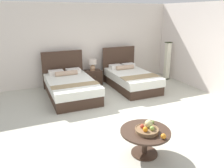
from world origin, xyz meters
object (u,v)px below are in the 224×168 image
object	(u,v)px
bed_near_corner	(131,79)
loose_apple	(153,122)
bed_near_window	(71,87)
loose_orange	(163,136)
table_lamp	(92,63)
nightstand	(93,77)
fruit_bowl	(147,129)
coffee_table	(145,136)
floor_lamp_corner	(167,61)

from	to	relation	value
bed_near_corner	loose_apple	world-z (taller)	bed_near_corner
bed_near_corner	loose_apple	size ratio (longest dim) A/B	30.62
bed_near_window	loose_orange	size ratio (longest dim) A/B	24.27
table_lamp	loose_apple	distance (m)	4.19
nightstand	fruit_bowl	size ratio (longest dim) A/B	1.35
bed_near_window	coffee_table	world-z (taller)	bed_near_window
fruit_bowl	loose_apple	world-z (taller)	fruit_bowl
floor_lamp_corner	bed_near_window	bearing A→B (deg)	-174.43
coffee_table	loose_apple	size ratio (longest dim) A/B	12.96
bed_near_corner	loose_orange	distance (m)	4.05
nightstand	coffee_table	xyz separation A→B (m)	(-0.48, -4.31, 0.11)
bed_near_corner	coffee_table	distance (m)	3.77
table_lamp	floor_lamp_corner	bearing A→B (deg)	-10.51
bed_near_corner	nightstand	world-z (taller)	bed_near_corner
loose_apple	bed_near_window	bearing A→B (deg)	103.44
loose_apple	floor_lamp_corner	world-z (taller)	floor_lamp_corner
fruit_bowl	nightstand	bearing A→B (deg)	83.70
nightstand	loose_apple	distance (m)	4.17
coffee_table	floor_lamp_corner	bearing A→B (deg)	49.17
bed_near_window	loose_apple	xyz separation A→B (m)	(0.78, -3.28, 0.20)
table_lamp	nightstand	bearing A→B (deg)	-90.00
loose_orange	table_lamp	bearing A→B (deg)	85.68
loose_apple	loose_orange	distance (m)	0.52
table_lamp	loose_orange	world-z (taller)	table_lamp
bed_near_corner	coffee_table	world-z (taller)	bed_near_corner
bed_near_window	coffee_table	distance (m)	3.48
floor_lamp_corner	table_lamp	bearing A→B (deg)	169.49
bed_near_window	table_lamp	world-z (taller)	bed_near_window
coffee_table	floor_lamp_corner	xyz separation A→B (m)	(3.29, 3.81, 0.34)
nightstand	loose_orange	world-z (taller)	loose_orange
nightstand	table_lamp	xyz separation A→B (m)	(0.00, 0.02, 0.51)
coffee_table	table_lamp	bearing A→B (deg)	83.63
bed_near_window	coffee_table	size ratio (longest dim) A/B	2.47
fruit_bowl	loose_orange	bearing A→B (deg)	-66.89
floor_lamp_corner	fruit_bowl	bearing A→B (deg)	-130.46
coffee_table	fruit_bowl	size ratio (longest dim) A/B	2.14
bed_near_window	bed_near_corner	xyz separation A→B (m)	(2.08, -0.00, 0.00)
table_lamp	coffee_table	distance (m)	4.38
loose_orange	floor_lamp_corner	world-z (taller)	floor_lamp_corner
nightstand	floor_lamp_corner	bearing A→B (deg)	-10.11
table_lamp	fruit_bowl	size ratio (longest dim) A/B	0.95
loose_apple	bed_near_corner	bearing A→B (deg)	68.53
nightstand	table_lamp	distance (m)	0.51
bed_near_window	loose_apple	bearing A→B (deg)	-76.56
bed_near_window	loose_orange	world-z (taller)	bed_near_window
table_lamp	fruit_bowl	world-z (taller)	table_lamp
nightstand	loose_orange	distance (m)	4.68
floor_lamp_corner	loose_orange	bearing A→B (deg)	-127.26
bed_near_corner	table_lamp	size ratio (longest dim) A/B	5.32
fruit_bowl	floor_lamp_corner	bearing A→B (deg)	49.54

